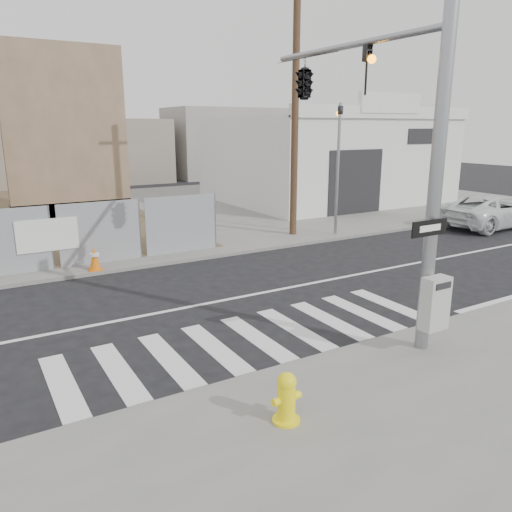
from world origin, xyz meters
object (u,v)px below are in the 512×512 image
suv (493,211)px  traffic_cone_d (95,258)px  auto_shop (325,159)px  fire_hydrant (286,398)px  signal_pole (342,110)px

suv → traffic_cone_d: 17.35m
auto_shop → fire_hydrant: auto_shop is taller
signal_pole → suv: (12.96, 4.67, -4.04)m
signal_pole → traffic_cone_d: signal_pole is taller
auto_shop → suv: 10.60m
suv → traffic_cone_d: (-17.28, 1.60, -0.25)m
signal_pole → auto_shop: size_ratio=0.58×
auto_shop → signal_pole: bearing=-127.5°
auto_shop → fire_hydrant: bearing=-129.5°
fire_hydrant → suv: suv is taller
signal_pole → auto_shop: bearing=52.5°
traffic_cone_d → auto_shop: bearing=28.9°
suv → signal_pole: bearing=109.2°
signal_pole → fire_hydrant: signal_pole is taller
signal_pole → fire_hydrant: size_ratio=8.74×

